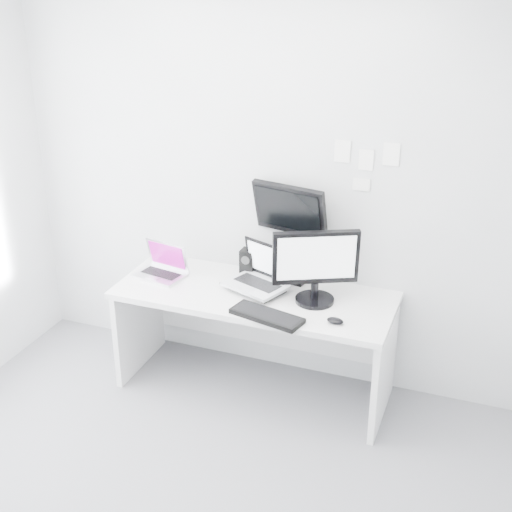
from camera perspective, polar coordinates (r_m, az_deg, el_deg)
name	(u,v)px	position (r m, az deg, el deg)	size (l,w,h in m)	color
back_wall	(273,185)	(4.57, 1.40, 5.83)	(3.60, 3.60, 0.00)	#B5B7B9
desk	(254,342)	(4.68, -0.14, -6.99)	(1.80, 0.70, 0.73)	silver
macbook	(159,260)	(4.71, -7.93, -0.37)	(0.32, 0.24, 0.24)	silver
speaker	(248,263)	(4.69, -0.65, -0.54)	(0.09, 0.09, 0.19)	black
dell_laptop	(256,269)	(4.45, -0.02, -1.08)	(0.38, 0.29, 0.31)	silver
rear_monitor	(291,230)	(4.57, 2.87, 2.10)	(0.50, 0.18, 0.69)	black
samsung_monitor	(316,266)	(4.30, 4.90, -0.83)	(0.53, 0.24, 0.49)	black
keyboard	(267,316)	(4.20, 0.89, -4.91)	(0.45, 0.16, 0.03)	black
mouse	(335,321)	(4.17, 6.48, -5.27)	(0.10, 0.07, 0.03)	black
wall_note_0	(342,151)	(4.36, 7.06, 8.48)	(0.10, 0.00, 0.14)	white
wall_note_1	(366,160)	(4.34, 8.97, 7.75)	(0.09, 0.00, 0.13)	white
wall_note_2	(391,154)	(4.30, 10.98, 8.15)	(0.10, 0.00, 0.14)	white
wall_note_3	(361,185)	(4.39, 8.58, 5.78)	(0.11, 0.00, 0.08)	white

